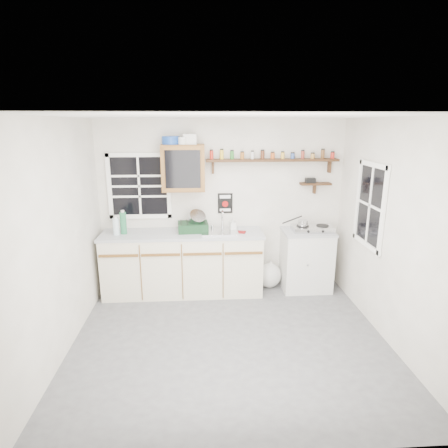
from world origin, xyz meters
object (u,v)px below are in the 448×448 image
at_px(right_cabinet, 306,260).
at_px(upper_cabinet, 183,168).
at_px(main_cabinet, 183,263).
at_px(dish_rack, 194,224).
at_px(spice_shelf, 272,159).
at_px(hotplate, 312,228).

distance_m(right_cabinet, upper_cabinet, 2.26).
bearing_deg(upper_cabinet, main_cabinet, -103.68).
bearing_deg(dish_rack, spice_shelf, 3.49).
height_order(main_cabinet, right_cabinet, main_cabinet).
distance_m(main_cabinet, right_cabinet, 1.84).
distance_m(spice_shelf, dish_rack, 1.46).
relative_size(spice_shelf, dish_rack, 4.26).
bearing_deg(right_cabinet, main_cabinet, -179.21).
bearing_deg(spice_shelf, upper_cabinet, -176.88).
distance_m(upper_cabinet, spice_shelf, 1.28).
height_order(main_cabinet, spice_shelf, spice_shelf).
xyz_separation_m(spice_shelf, hotplate, (0.59, -0.21, -0.98)).
bearing_deg(upper_cabinet, spice_shelf, 3.12).
bearing_deg(main_cabinet, upper_cabinet, 76.32).
distance_m(main_cabinet, hotplate, 1.96).
relative_size(right_cabinet, dish_rack, 2.03).
relative_size(dish_rack, hotplate, 0.75).
xyz_separation_m(upper_cabinet, dish_rack, (0.14, -0.08, -0.80)).
height_order(spice_shelf, hotplate, spice_shelf).
bearing_deg(hotplate, dish_rack, 179.37).
xyz_separation_m(upper_cabinet, hotplate, (1.86, -0.14, -0.88)).
relative_size(right_cabinet, spice_shelf, 0.48).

